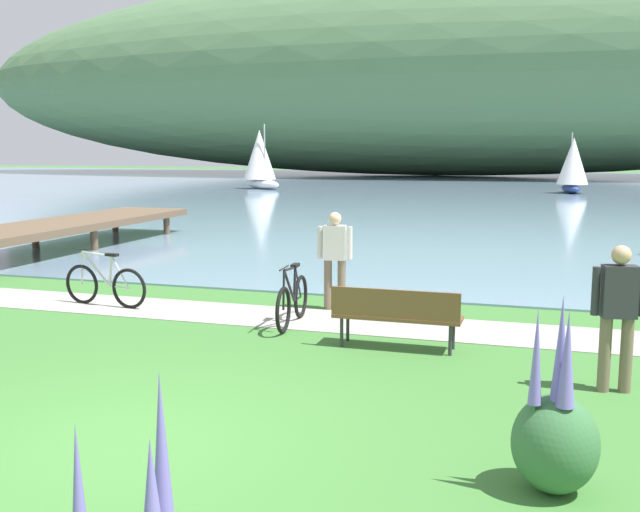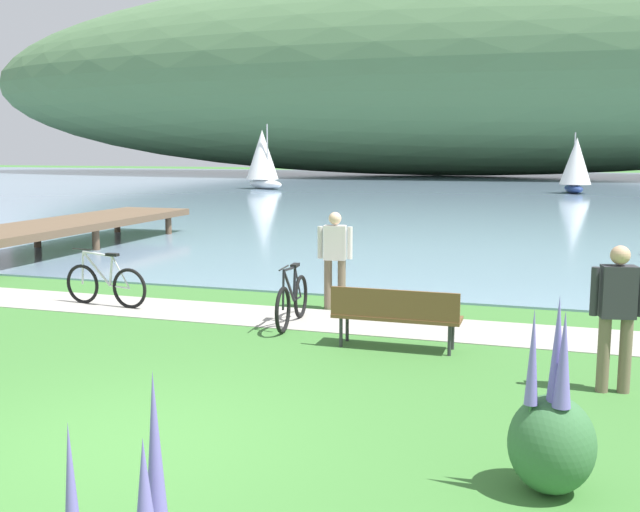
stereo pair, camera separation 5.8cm
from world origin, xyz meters
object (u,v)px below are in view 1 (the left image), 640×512
person_at_shoreline (335,254)px  sailboat_toward_hillside (260,158)px  park_bench_near_camera (396,313)px  person_on_the_grass (618,309)px  sailboat_mid_bay (573,165)px  bicycle_beside_path (105,284)px  bicycle_leaning_near_bench (292,301)px

person_at_shoreline → sailboat_toward_hillside: bearing=113.8°
park_bench_near_camera → person_on_the_grass: size_ratio=1.05×
sailboat_toward_hillside → person_at_shoreline: bearing=-66.2°
park_bench_near_camera → sailboat_mid_bay: bearing=85.1°
park_bench_near_camera → sailboat_mid_bay: (3.34, 38.69, 1.30)m
bicycle_beside_path → person_on_the_grass: 8.63m
bicycle_beside_path → sailboat_mid_bay: bearing=76.7°
sailboat_mid_bay → bicycle_beside_path: bearing=-103.3°
park_bench_near_camera → sailboat_toward_hillside: sailboat_toward_hillside is taller
sailboat_mid_bay → person_on_the_grass: bearing=-90.8°
park_bench_near_camera → bicycle_leaning_near_bench: (-1.86, 0.91, -0.12)m
park_bench_near_camera → sailboat_toward_hillside: size_ratio=0.40×
bicycle_beside_path → sailboat_mid_bay: 38.49m
park_bench_near_camera → person_on_the_grass: 2.99m
bicycle_beside_path → bicycle_leaning_near_bench: bearing=-5.6°
park_bench_near_camera → person_at_shoreline: 2.75m
bicycle_leaning_near_bench → person_at_shoreline: bearing=76.5°
park_bench_near_camera → person_at_shoreline: bearing=124.6°
bicycle_beside_path → person_on_the_grass: (8.29, -2.29, 0.58)m
sailboat_mid_bay → person_at_shoreline: bearing=-97.6°
bicycle_beside_path → sailboat_mid_bay: sailboat_mid_bay is taller
park_bench_near_camera → person_on_the_grass: person_on_the_grass is taller
bicycle_leaning_near_bench → sailboat_mid_bay: bearing=82.2°
park_bench_near_camera → person_at_shoreline: size_ratio=1.05×
bicycle_leaning_near_bench → sailboat_mid_bay: (5.20, 37.79, 1.42)m
bicycle_leaning_near_bench → person_at_shoreline: (0.32, 1.32, 0.58)m
park_bench_near_camera → bicycle_leaning_near_bench: 2.07m
person_at_shoreline → bicycle_beside_path: bearing=-166.4°
bicycle_leaning_near_bench → person_on_the_grass: person_on_the_grass is taller
bicycle_leaning_near_bench → person_at_shoreline: 1.48m
sailboat_mid_bay → sailboat_toward_hillside: size_ratio=0.85×
park_bench_near_camera → bicycle_beside_path: size_ratio=1.02×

